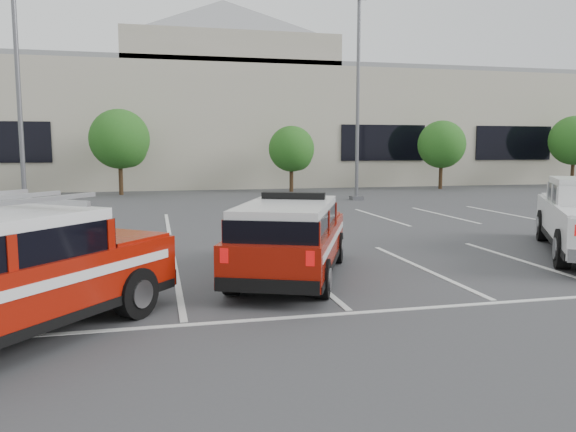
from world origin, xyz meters
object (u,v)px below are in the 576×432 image
at_px(tree_far_right, 575,142).
at_px(fire_chief_suv, 290,244).
at_px(light_pole_mid, 358,98).
at_px(convention_building, 198,120).
at_px(tree_right, 443,146).
at_px(tree_mid_right, 293,150).
at_px(tree_mid_left, 121,141).
at_px(light_pole_left, 18,81).

height_order(tree_far_right, fire_chief_suv, tree_far_right).
xyz_separation_m(tree_far_right, light_pole_mid, (-18.09, -6.05, 2.14)).
bearing_deg(convention_building, tree_right, -33.37).
bearing_deg(tree_far_right, light_pole_mid, -161.52).
distance_m(tree_right, fire_chief_suv, 27.15).
bearing_deg(light_pole_mid, tree_mid_right, 107.52).
bearing_deg(light_pole_mid, tree_mid_left, 153.08).
height_order(tree_mid_right, tree_far_right, tree_far_right).
relative_size(convention_building, tree_mid_right, 15.04).
xyz_separation_m(light_pole_mid, fire_chief_suv, (-7.40, -16.16, -4.47)).
relative_size(convention_building, fire_chief_suv, 11.36).
height_order(tree_far_right, light_pole_left, light_pole_left).
bearing_deg(tree_mid_right, tree_right, 0.00).
height_order(tree_mid_left, light_pole_left, light_pole_left).
relative_size(tree_mid_left, light_pole_mid, 0.47).
xyz_separation_m(tree_far_right, fire_chief_suv, (-25.49, -22.21, -2.33)).
distance_m(tree_right, light_pole_mid, 10.38).
height_order(convention_building, tree_mid_left, convention_building).
relative_size(tree_mid_left, tree_mid_right, 1.21).
xyz_separation_m(tree_mid_left, tree_right, (20.00, -0.00, -0.27)).
distance_m(tree_right, light_pole_left, 25.30).
bearing_deg(light_pole_left, tree_right, 23.51).
bearing_deg(light_pole_mid, convention_building, 113.26).
bearing_deg(fire_chief_suv, convention_building, 111.84).
xyz_separation_m(tree_right, tree_far_right, (10.00, 0.00, 0.27)).
relative_size(tree_mid_right, light_pole_left, 0.39).
relative_size(tree_mid_left, light_pole_left, 0.47).
distance_m(convention_building, tree_far_right, 26.83).
xyz_separation_m(tree_mid_right, light_pole_left, (-13.09, -10.05, 2.68)).
bearing_deg(light_pole_mid, fire_chief_suv, -114.59).
bearing_deg(fire_chief_suv, tree_far_right, 63.93).
xyz_separation_m(convention_building, light_pole_mid, (6.82, -15.86, 0.47)).
relative_size(tree_far_right, light_pole_mid, 0.47).
distance_m(tree_mid_left, tree_mid_right, 10.01).
relative_size(tree_right, light_pole_left, 0.43).
bearing_deg(tree_far_right, tree_mid_right, -180.00).
relative_size(tree_mid_left, fire_chief_suv, 0.92).
height_order(tree_mid_right, light_pole_mid, light_pole_mid).
xyz_separation_m(convention_building, fire_chief_suv, (-0.58, -32.02, -4.00)).
height_order(tree_mid_left, fire_chief_suv, tree_mid_left).
relative_size(tree_mid_left, tree_far_right, 1.00).
xyz_separation_m(tree_mid_left, light_pole_left, (-3.09, -10.05, 2.14)).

